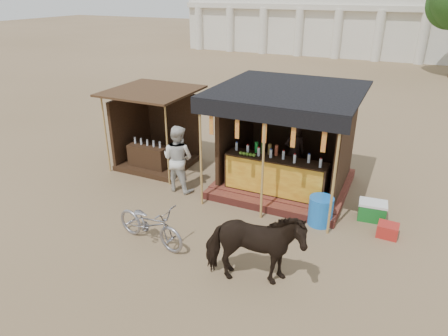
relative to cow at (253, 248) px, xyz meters
name	(u,v)px	position (x,y,z in m)	size (l,w,h in m)	color
ground	(193,241)	(-1.66, 0.70, -0.77)	(120.00, 120.00, 0.00)	#846B4C
main_stall	(286,153)	(-0.65, 4.05, 0.25)	(3.60, 3.61, 2.78)	brown
secondary_stall	(153,138)	(-4.83, 3.94, 0.08)	(2.40, 2.40, 2.38)	#351F13
cow	(253,248)	(0.00, 0.00, 0.00)	(0.84, 1.83, 1.55)	black
motorbike	(150,224)	(-2.46, 0.28, -0.30)	(0.63, 1.80, 0.94)	gray
bystander	(178,159)	(-3.20, 2.70, 0.14)	(0.89, 0.69, 1.83)	silver
blue_barrel	(321,211)	(0.68, 2.58, -0.43)	(0.56, 0.56, 0.69)	blue
red_crate	(388,230)	(2.16, 2.70, -0.62)	(0.44, 0.37, 0.30)	#A7221B
cooler	(372,211)	(1.76, 3.30, -0.54)	(0.68, 0.50, 0.46)	#186E25
background_building	(348,2)	(-3.66, 30.64, 3.21)	(26.00, 7.45, 8.18)	silver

